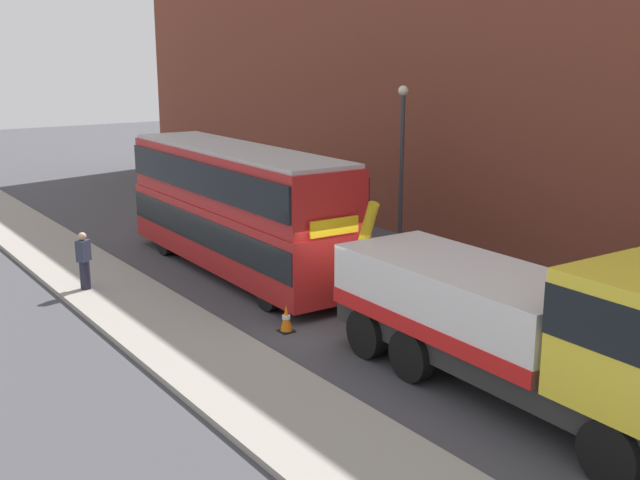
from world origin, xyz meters
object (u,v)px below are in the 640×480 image
object	(u,v)px
street_lamp	(402,154)
recovery_tow_truck	(528,323)
double_decker_bus	(236,204)
traffic_cone_near_bus	(286,319)
pedestrian_onlooker	(84,261)

from	to	relation	value
street_lamp	recovery_tow_truck	bearing A→B (deg)	-29.56
double_decker_bus	street_lamp	size ratio (longest dim) A/B	1.90
traffic_cone_near_bus	street_lamp	world-z (taller)	street_lamp
double_decker_bus	traffic_cone_near_bus	world-z (taller)	double_decker_bus
traffic_cone_near_bus	street_lamp	size ratio (longest dim) A/B	0.12
recovery_tow_truck	double_decker_bus	world-z (taller)	double_decker_bus
recovery_tow_truck	double_decker_bus	xyz separation A→B (m)	(-11.84, 0.01, 0.47)
double_decker_bus	street_lamp	distance (m)	6.43
double_decker_bus	recovery_tow_truck	bearing A→B (deg)	1.26
pedestrian_onlooker	recovery_tow_truck	bearing A→B (deg)	-14.42
pedestrian_onlooker	street_lamp	bearing A→B (deg)	47.64
street_lamp	double_decker_bus	bearing A→B (deg)	-97.18
traffic_cone_near_bus	street_lamp	xyz separation A→B (m)	(-4.78, 7.93, 3.13)
pedestrian_onlooker	traffic_cone_near_bus	world-z (taller)	pedestrian_onlooker
pedestrian_onlooker	traffic_cone_near_bus	distance (m)	6.88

